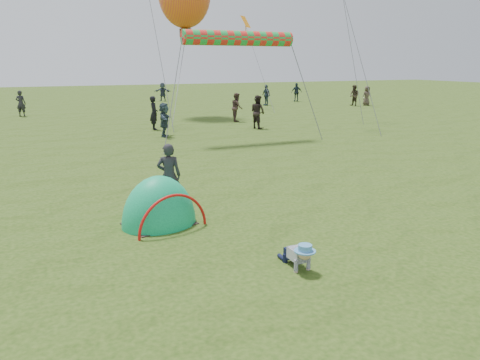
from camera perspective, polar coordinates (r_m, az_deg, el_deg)
name	(u,v)px	position (r m, az deg, el deg)	size (l,w,h in m)	color
ground	(301,268)	(8.31, 7.42, -10.57)	(140.00, 140.00, 0.00)	#213D0E
crawling_toddler	(299,254)	(8.19, 7.19, -8.98)	(0.47, 0.67, 0.51)	black
popup_tent	(160,224)	(10.50, -9.78, -5.31)	(1.68, 1.38, 2.18)	#0C8851
standing_adult	(169,176)	(11.49, -8.65, 0.55)	(0.58, 0.38, 1.58)	#252428
crowd_person_0	(154,113)	(25.23, -10.45, 8.04)	(0.64, 0.42, 1.76)	black
crowd_person_1	(258,112)	(25.29, 2.16, 8.29)	(0.86, 0.67, 1.77)	black
crowd_person_2	(297,92)	(43.46, 6.91, 10.57)	(0.97, 0.40, 1.66)	#1D2A35
crowd_person_4	(367,96)	(40.50, 15.21, 9.88)	(0.77, 0.50, 1.58)	#463A2F
crowd_person_5	(163,92)	(44.38, -9.41, 10.56)	(1.55, 0.49, 1.67)	#303A49
crowd_person_7	(354,95)	(39.87, 13.76, 9.98)	(0.82, 0.64, 1.68)	#3A2F23
crowd_person_8	(266,95)	(39.25, 3.20, 10.29)	(0.99, 0.41, 1.69)	#283A46
crowd_person_11	(164,120)	(22.71, -9.21, 7.26)	(1.50, 0.48, 1.62)	#2E3F4A
crowd_person_12	(21,103)	(34.26, -25.16, 8.45)	(0.62, 0.40, 1.69)	#232227
crowd_person_13	(237,107)	(28.34, -0.37, 8.86)	(0.83, 0.64, 1.70)	#45302B
rainbow_tube_kite	(239,38)	(21.28, -0.17, 16.89)	(0.64, 0.64, 5.11)	red
diamond_kite_8	(246,22)	(37.94, 0.68, 18.74)	(1.02, 1.02, 0.00)	orange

